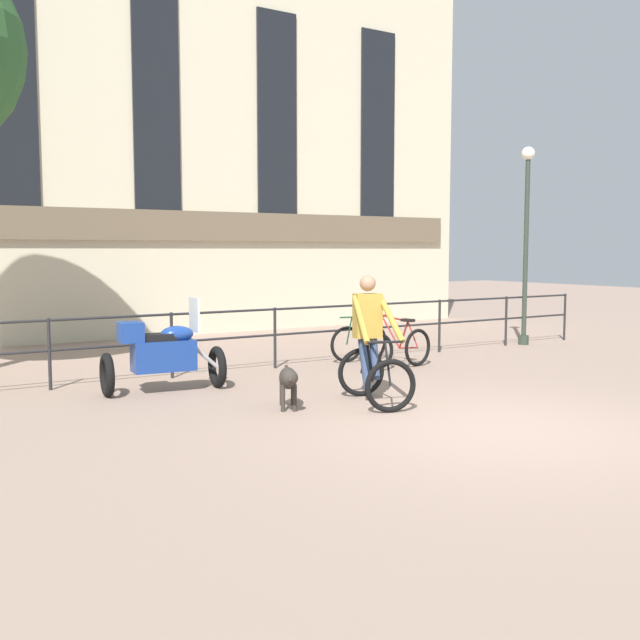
{
  "coord_description": "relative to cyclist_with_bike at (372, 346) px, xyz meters",
  "views": [
    {
      "loc": [
        -6.25,
        -5.98,
        2.04
      ],
      "look_at": [
        -0.58,
        2.86,
        1.05
      ],
      "focal_mm": 42.0,
      "sensor_mm": 36.0,
      "label": 1
    }
  ],
  "objects": [
    {
      "name": "ground_plane",
      "position": [
        0.32,
        -1.98,
        -0.76
      ],
      "size": [
        60.0,
        60.0,
        0.0
      ],
      "primitive_type": "plane",
      "color": "gray"
    },
    {
      "name": "canal_railing",
      "position": [
        0.32,
        3.22,
        -0.05
      ],
      "size": [
        15.05,
        0.05,
        1.05
      ],
      "color": "#232326",
      "rests_on": "ground_plane"
    },
    {
      "name": "building_facade",
      "position": [
        0.32,
        9.01,
        3.99
      ],
      "size": [
        18.0,
        0.72,
        9.54
      ],
      "color": "beige",
      "rests_on": "ground_plane"
    },
    {
      "name": "cyclist_with_bike",
      "position": [
        0.0,
        0.0,
        0.0
      ],
      "size": [
        0.98,
        1.31,
        1.7
      ],
      "rotation": [
        0.0,
        0.0,
        -0.28
      ],
      "color": "black",
      "rests_on": "ground_plane"
    },
    {
      "name": "dog",
      "position": [
        -1.19,
        0.17,
        -0.37
      ],
      "size": [
        0.56,
        0.96,
        0.57
      ],
      "rotation": [
        0.0,
        0.0,
        -0.48
      ],
      "color": "#332D28",
      "rests_on": "ground_plane"
    },
    {
      "name": "parked_motorcycle",
      "position": [
        -2.11,
        2.16,
        -0.2
      ],
      "size": [
        1.77,
        0.8,
        1.35
      ],
      "rotation": [
        0.0,
        0.0,
        1.46
      ],
      "color": "black",
      "rests_on": "ground_plane"
    },
    {
      "name": "parked_bicycle_near_lamp",
      "position": [
        1.68,
        2.56,
        -0.41
      ],
      "size": [
        0.78,
        1.17,
        0.86
      ],
      "rotation": [
        0.0,
        0.0,
        3.03
      ],
      "color": "black",
      "rests_on": "ground_plane"
    },
    {
      "name": "parked_bicycle_mid_left",
      "position": [
        2.44,
        2.56,
        -0.41
      ],
      "size": [
        0.84,
        1.21,
        0.86
      ],
      "rotation": [
        0.0,
        0.0,
        3.31
      ],
      "color": "black",
      "rests_on": "ground_plane"
    },
    {
      "name": "street_lamp",
      "position": [
        6.41,
        3.14,
        1.6
      ],
      "size": [
        0.28,
        0.28,
        4.2
      ],
      "color": "#2D382D",
      "rests_on": "ground_plane"
    }
  ]
}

